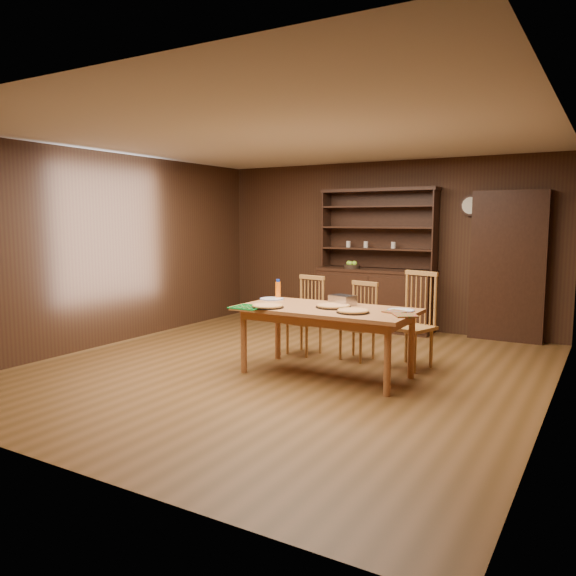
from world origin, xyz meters
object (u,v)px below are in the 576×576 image
Objects in this scene: china_hutch at (375,291)px; juice_bottle at (278,289)px; chair_left at (307,312)px; chair_center at (360,318)px; dining_table at (326,315)px; chair_right at (415,316)px.

china_hutch is 9.41× the size of juice_bottle.
juice_bottle is (-0.31, -2.39, 0.26)m from china_hutch.
chair_center is at bearing 14.14° from chair_left.
dining_table is at bearing -41.69° from chair_left.
chair_center is at bearing 88.54° from dining_table.
dining_table is 0.90m from chair_center.
chair_right is (1.24, -1.89, -0.01)m from china_hutch.
dining_table is 0.93m from juice_bottle.
china_hutch is 1.14× the size of dining_table.
juice_bottle reaches higher than chair_center.
chair_left is (-0.68, 0.82, -0.15)m from dining_table.
china_hutch reaches higher than juice_bottle.
juice_bottle is (-0.16, -0.46, 0.34)m from chair_left.
china_hutch is at bearing 100.74° from dining_table.
chair_left is at bearing -163.79° from chair_center.
chair_right is at bearing 10.47° from chair_left.
juice_bottle reaches higher than dining_table.
chair_left is at bearing 129.48° from dining_table.
chair_right is (1.39, 0.04, 0.07)m from chair_left.
dining_table is 1.93× the size of chair_left.
china_hutch is 1.94m from chair_left.
china_hutch is 1.95m from chair_center.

